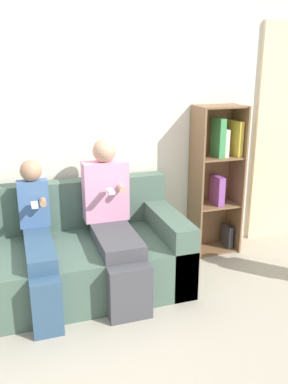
{
  "coord_description": "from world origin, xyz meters",
  "views": [
    {
      "loc": [
        -0.52,
        -2.48,
        1.78
      ],
      "look_at": [
        0.5,
        0.61,
        0.76
      ],
      "focal_mm": 38.0,
      "sensor_mm": 36.0,
      "label": 1
    }
  ],
  "objects_px": {
    "couch": "(51,261)",
    "child_seated": "(39,239)",
    "bookshelf": "(217,175)",
    "adult_seated": "(113,220)"
  },
  "relations": [
    {
      "from": "couch",
      "to": "child_seated",
      "type": "relative_size",
      "value": 2.01
    },
    {
      "from": "child_seated",
      "to": "bookshelf",
      "type": "xyz_separation_m",
      "value": [
        1.72,
        0.46,
        0.24
      ]
    },
    {
      "from": "couch",
      "to": "adult_seated",
      "type": "xyz_separation_m",
      "value": [
        0.5,
        -0.09,
        0.33
      ]
    },
    {
      "from": "couch",
      "to": "adult_seated",
      "type": "height_order",
      "value": "adult_seated"
    },
    {
      "from": "couch",
      "to": "bookshelf",
      "type": "relative_size",
      "value": 1.51
    },
    {
      "from": "couch",
      "to": "child_seated",
      "type": "height_order",
      "value": "child_seated"
    },
    {
      "from": "couch",
      "to": "child_seated",
      "type": "distance_m",
      "value": 0.3
    },
    {
      "from": "child_seated",
      "to": "adult_seated",
      "type": "bearing_deg",
      "value": 4.11
    },
    {
      "from": "bookshelf",
      "to": "couch",
      "type": "bearing_deg",
      "value": -168.62
    },
    {
      "from": "adult_seated",
      "to": "bookshelf",
      "type": "bearing_deg",
      "value": 20.29
    }
  ]
}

